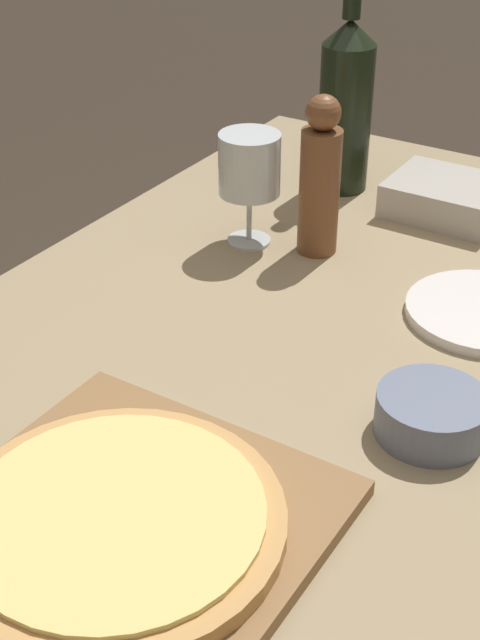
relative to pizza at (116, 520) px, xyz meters
name	(u,v)px	position (x,y,z in m)	size (l,w,h in m)	color
dining_table	(219,463)	(-0.04, 0.23, -0.12)	(0.82, 1.70, 0.77)	#9E8966
cutting_board	(117,536)	(0.00, 0.00, -0.02)	(0.34, 0.37, 0.02)	olive
pizza	(116,520)	(0.00, 0.00, 0.00)	(0.31, 0.31, 0.02)	tan
wine_bottle	(346,104)	(-0.19, 0.83, 0.11)	(0.09, 0.09, 0.35)	black
pepper_mill	(320,180)	(-0.12, 0.61, 0.08)	(0.06, 0.06, 0.23)	brown
wine_glass	(249,167)	(-0.21, 0.58, 0.09)	(0.09, 0.09, 0.17)	silver
small_bowl	(431,415)	(0.18, 0.30, -0.01)	(0.12, 0.12, 0.05)	slate
food_container	(447,198)	(0.00, 0.83, 0.00)	(0.18, 0.15, 0.05)	#BCB7AD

